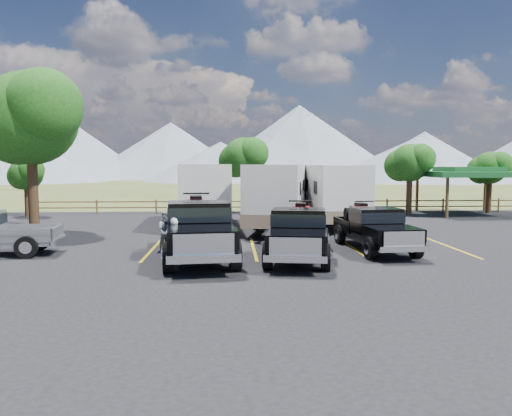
{
  "coord_description": "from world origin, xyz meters",
  "views": [
    {
      "loc": [
        -2.88,
        -15.7,
        3.39
      ],
      "look_at": [
        -1.86,
        4.68,
        1.6
      ],
      "focal_mm": 35.0,
      "sensor_mm": 36.0,
      "label": 1
    }
  ],
  "objects_px": {
    "rig_center": "(299,232)",
    "trailer_left": "(205,194)",
    "person_b": "(167,232)",
    "rig_right": "(374,227)",
    "trailer_center": "(278,196)",
    "person_a": "(174,241)",
    "tree_big_nw": "(30,118)",
    "trailer_right": "(331,194)",
    "rig_left": "(198,228)",
    "pavilion": "(468,173)"
  },
  "relations": [
    {
      "from": "rig_center",
      "to": "trailer_left",
      "type": "height_order",
      "value": "trailer_left"
    },
    {
      "from": "trailer_left",
      "to": "person_b",
      "type": "relative_size",
      "value": 6.03
    },
    {
      "from": "rig_right",
      "to": "person_b",
      "type": "xyz_separation_m",
      "value": [
        -8.02,
        -0.2,
        -0.09
      ]
    },
    {
      "from": "trailer_center",
      "to": "person_b",
      "type": "xyz_separation_m",
      "value": [
        -4.81,
        -6.18,
        -0.95
      ]
    },
    {
      "from": "rig_right",
      "to": "person_a",
      "type": "relative_size",
      "value": 3.57
    },
    {
      "from": "tree_big_nw",
      "to": "trailer_right",
      "type": "distance_m",
      "value": 15.68
    },
    {
      "from": "trailer_left",
      "to": "rig_left",
      "type": "bearing_deg",
      "value": -91.39
    },
    {
      "from": "trailer_left",
      "to": "trailer_center",
      "type": "bearing_deg",
      "value": -28.25
    },
    {
      "from": "pavilion",
      "to": "rig_center",
      "type": "bearing_deg",
      "value": -131.55
    },
    {
      "from": "tree_big_nw",
      "to": "person_a",
      "type": "xyz_separation_m",
      "value": [
        7.75,
        -8.22,
        -4.76
      ]
    },
    {
      "from": "tree_big_nw",
      "to": "rig_center",
      "type": "bearing_deg",
      "value": -30.93
    },
    {
      "from": "trailer_right",
      "to": "rig_center",
      "type": "bearing_deg",
      "value": -109.02
    },
    {
      "from": "rig_center",
      "to": "trailer_center",
      "type": "xyz_separation_m",
      "value": [
        -0.05,
        7.58,
        0.79
      ]
    },
    {
      "from": "tree_big_nw",
      "to": "person_b",
      "type": "xyz_separation_m",
      "value": [
        7.21,
        -5.83,
        -4.75
      ]
    },
    {
      "from": "pavilion",
      "to": "trailer_left",
      "type": "distance_m",
      "value": 18.26
    },
    {
      "from": "person_b",
      "to": "rig_left",
      "type": "bearing_deg",
      "value": -55.74
    },
    {
      "from": "pavilion",
      "to": "trailer_left",
      "type": "bearing_deg",
      "value": -161.32
    },
    {
      "from": "pavilion",
      "to": "person_b",
      "type": "bearing_deg",
      "value": -143.02
    },
    {
      "from": "person_b",
      "to": "rig_center",
      "type": "bearing_deg",
      "value": -28.52
    },
    {
      "from": "pavilion",
      "to": "trailer_left",
      "type": "height_order",
      "value": "trailer_left"
    },
    {
      "from": "rig_right",
      "to": "tree_big_nw",
      "type": "bearing_deg",
      "value": 154.89
    },
    {
      "from": "tree_big_nw",
      "to": "trailer_right",
      "type": "height_order",
      "value": "tree_big_nw"
    },
    {
      "from": "rig_center",
      "to": "trailer_left",
      "type": "relative_size",
      "value": 0.64
    },
    {
      "from": "rig_center",
      "to": "person_a",
      "type": "distance_m",
      "value": 4.43
    },
    {
      "from": "rig_right",
      "to": "trailer_right",
      "type": "height_order",
      "value": "trailer_right"
    },
    {
      "from": "rig_right",
      "to": "trailer_right",
      "type": "bearing_deg",
      "value": 86.33
    },
    {
      "from": "rig_left",
      "to": "rig_right",
      "type": "relative_size",
      "value": 1.23
    },
    {
      "from": "rig_left",
      "to": "tree_big_nw",
      "type": "bearing_deg",
      "value": 133.95
    },
    {
      "from": "trailer_center",
      "to": "person_b",
      "type": "bearing_deg",
      "value": -116.71
    },
    {
      "from": "trailer_right",
      "to": "person_b",
      "type": "bearing_deg",
      "value": -136.18
    },
    {
      "from": "trailer_center",
      "to": "person_b",
      "type": "relative_size",
      "value": 6.01
    },
    {
      "from": "rig_left",
      "to": "person_a",
      "type": "bearing_deg",
      "value": -128.11
    },
    {
      "from": "pavilion",
      "to": "rig_left",
      "type": "distance_m",
      "value": 22.78
    },
    {
      "from": "trailer_left",
      "to": "person_b",
      "type": "distance_m",
      "value": 8.09
    },
    {
      "from": "tree_big_nw",
      "to": "rig_left",
      "type": "bearing_deg",
      "value": -39.64
    },
    {
      "from": "person_a",
      "to": "person_b",
      "type": "height_order",
      "value": "person_b"
    },
    {
      "from": "rig_left",
      "to": "trailer_left",
      "type": "bearing_deg",
      "value": 84.9
    },
    {
      "from": "trailer_center",
      "to": "person_b",
      "type": "height_order",
      "value": "trailer_center"
    },
    {
      "from": "rig_right",
      "to": "trailer_right",
      "type": "distance_m",
      "value": 7.63
    },
    {
      "from": "person_b",
      "to": "pavilion",
      "type": "bearing_deg",
      "value": 24.57
    },
    {
      "from": "rig_left",
      "to": "person_a",
      "type": "xyz_separation_m",
      "value": [
        -0.73,
        -1.19,
        -0.3
      ]
    },
    {
      "from": "pavilion",
      "to": "trailer_center",
      "type": "bearing_deg",
      "value": -150.58
    },
    {
      "from": "rig_left",
      "to": "trailer_center",
      "type": "relative_size",
      "value": 0.73
    },
    {
      "from": "pavilion",
      "to": "trailer_center",
      "type": "height_order",
      "value": "trailer_center"
    },
    {
      "from": "trailer_center",
      "to": "pavilion",
      "type": "bearing_deg",
      "value": 40.6
    },
    {
      "from": "rig_center",
      "to": "trailer_right",
      "type": "bearing_deg",
      "value": 81.74
    },
    {
      "from": "tree_big_nw",
      "to": "trailer_left",
      "type": "height_order",
      "value": "tree_big_nw"
    },
    {
      "from": "rig_center",
      "to": "person_b",
      "type": "xyz_separation_m",
      "value": [
        -4.86,
        1.4,
        -0.16
      ]
    },
    {
      "from": "trailer_right",
      "to": "trailer_center",
      "type": "bearing_deg",
      "value": -153.16
    },
    {
      "from": "tree_big_nw",
      "to": "person_a",
      "type": "height_order",
      "value": "tree_big_nw"
    }
  ]
}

